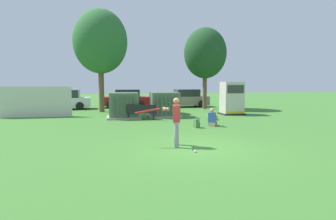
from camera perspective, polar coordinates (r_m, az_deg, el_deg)
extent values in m
plane|color=#3D752D|center=(10.10, 5.08, -7.55)|extent=(96.00, 96.00, 0.00)
cube|color=beige|center=(20.59, -25.26, 1.47)|extent=(4.80, 0.12, 2.00)
cube|color=#9E9B93|center=(18.39, -8.81, -1.43)|extent=(2.10, 1.70, 0.12)
cube|color=#567056|center=(18.31, -8.85, 1.08)|extent=(1.80, 1.40, 1.50)
cube|color=#495F49|center=(17.54, -10.82, 0.85)|extent=(0.06, 0.12, 1.27)
cube|color=#495F49|center=(17.54, -9.99, 0.87)|extent=(0.06, 0.12, 1.27)
cube|color=#495F49|center=(17.55, -9.16, 0.88)|extent=(0.06, 0.12, 1.27)
cube|color=#495F49|center=(17.56, -8.33, 0.90)|extent=(0.06, 0.12, 1.27)
cube|color=#495F49|center=(17.58, -7.50, 0.91)|extent=(0.06, 0.12, 1.27)
cube|color=#495F49|center=(17.60, -6.67, 0.93)|extent=(0.06, 0.12, 1.27)
cube|color=#9E9B93|center=(18.83, -0.68, -1.20)|extent=(2.10, 1.70, 0.12)
cube|color=#567056|center=(18.76, -0.68, 1.25)|extent=(1.80, 1.40, 1.50)
cube|color=#495F49|center=(17.90, -2.24, 1.04)|extent=(0.06, 0.12, 1.27)
cube|color=#495F49|center=(17.94, -1.44, 1.05)|extent=(0.06, 0.12, 1.27)
cube|color=#495F49|center=(17.99, -0.63, 1.07)|extent=(0.06, 0.12, 1.27)
cube|color=#495F49|center=(18.04, 0.16, 1.08)|extent=(0.06, 0.12, 1.27)
cube|color=#495F49|center=(18.09, 0.95, 1.09)|extent=(0.06, 0.12, 1.27)
cube|color=#495F49|center=(18.14, 1.74, 1.10)|extent=(0.06, 0.12, 1.27)
cube|color=#262626|center=(20.82, 12.52, -0.71)|extent=(1.60, 1.40, 0.10)
cube|color=beige|center=(20.73, 12.59, 2.45)|extent=(1.40, 1.20, 2.20)
cube|color=#383838|center=(20.14, 13.34, 4.07)|extent=(1.19, 0.04, 0.55)
cube|color=yellow|center=(20.24, 13.24, -0.48)|extent=(1.33, 0.04, 0.16)
cube|color=black|center=(17.62, -5.36, -0.42)|extent=(1.84, 0.74, 0.05)
cube|color=black|center=(17.42, -5.42, 0.31)|extent=(1.77, 0.38, 0.44)
cylinder|color=black|center=(17.87, -7.76, -1.13)|extent=(0.06, 0.06, 0.42)
cylinder|color=black|center=(17.73, -2.85, -1.14)|extent=(0.06, 0.06, 0.42)
cylinder|color=black|center=(17.59, -7.88, -1.24)|extent=(0.06, 0.06, 0.42)
cylinder|color=black|center=(17.45, -2.89, -1.25)|extent=(0.06, 0.06, 0.42)
cylinder|color=gray|center=(10.03, 1.71, -5.05)|extent=(0.16, 0.16, 0.88)
cylinder|color=gray|center=(10.51, 1.61, -4.56)|extent=(0.16, 0.16, 0.88)
cube|color=red|center=(10.16, 1.67, -0.69)|extent=(0.31, 0.44, 0.60)
sphere|color=#9E7051|center=(10.12, 1.68, 1.81)|extent=(0.23, 0.23, 0.23)
cylinder|color=#9E7051|center=(10.05, -0.45, 0.16)|extent=(0.35, 0.51, 0.09)
cylinder|color=#9E7051|center=(10.23, -0.45, 0.25)|extent=(0.17, 0.55, 0.09)
cylinder|color=red|center=(10.17, -4.28, -0.21)|extent=(0.85, 0.22, 0.21)
sphere|color=red|center=(10.14, -1.89, 0.20)|extent=(0.08, 0.08, 0.08)
sphere|color=white|center=(9.48, 5.42, -8.14)|extent=(0.09, 0.09, 0.09)
cube|color=tan|center=(15.02, 8.73, -2.86)|extent=(0.42, 0.39, 0.20)
cube|color=#3359B2|center=(14.97, 8.75, -1.49)|extent=(0.42, 0.39, 0.52)
sphere|color=tan|center=(14.93, 8.77, -0.01)|extent=(0.22, 0.22, 0.22)
cylinder|color=tan|center=(15.25, 8.59, -2.28)|extent=(0.36, 0.44, 0.13)
cylinder|color=tan|center=(15.46, 8.80, -2.15)|extent=(0.26, 0.31, 0.46)
cylinder|color=tan|center=(15.20, 9.32, -2.31)|extent=(0.36, 0.44, 0.13)
cylinder|color=tan|center=(15.41, 9.52, -2.19)|extent=(0.26, 0.31, 0.46)
cylinder|color=tan|center=(15.25, 8.12, -1.52)|extent=(0.30, 0.39, 0.32)
cylinder|color=tan|center=(15.14, 9.80, -1.60)|extent=(0.30, 0.39, 0.32)
cube|color=#4C723F|center=(14.49, 5.65, -2.65)|extent=(0.25, 0.35, 0.44)
cube|color=#3D5B33|center=(14.55, 6.11, -2.88)|extent=(0.09, 0.23, 0.22)
cylinder|color=brown|center=(22.52, -13.11, 3.81)|extent=(0.40, 0.40, 3.29)
ellipsoid|color=#2D6633|center=(22.71, -13.32, 13.14)|extent=(4.05, 4.05, 4.80)
cylinder|color=brown|center=(24.78, 7.32, 3.63)|extent=(0.36, 0.36, 2.91)
ellipsoid|color=#1E4723|center=(24.88, 7.41, 11.16)|extent=(3.59, 3.59, 4.26)
cube|color=silver|center=(25.71, -19.90, 1.45)|extent=(4.22, 1.76, 0.80)
cube|color=#262B33|center=(25.65, -19.62, 3.06)|extent=(2.12, 1.59, 0.64)
cylinder|color=black|center=(25.11, -23.08, 0.65)|extent=(0.64, 0.23, 0.64)
cylinder|color=black|center=(26.77, -22.39, 0.96)|extent=(0.64, 0.23, 0.64)
cylinder|color=black|center=(24.74, -17.15, 0.78)|extent=(0.64, 0.23, 0.64)
cylinder|color=black|center=(26.43, -16.83, 1.09)|extent=(0.64, 0.23, 0.64)
cube|color=maroon|center=(25.95, -8.25, 1.77)|extent=(4.39, 2.26, 0.80)
cube|color=#262B33|center=(25.90, -7.94, 3.36)|extent=(2.29, 1.83, 0.64)
cylinder|color=black|center=(25.28, -11.35, 1.02)|extent=(0.66, 0.31, 0.64)
cylinder|color=black|center=(26.96, -10.85, 1.31)|extent=(0.66, 0.31, 0.64)
cylinder|color=black|center=(25.05, -5.44, 1.06)|extent=(0.66, 0.31, 0.64)
cylinder|color=black|center=(26.74, -5.31, 1.35)|extent=(0.66, 0.31, 0.64)
cube|color=gray|center=(26.46, 3.44, 1.89)|extent=(4.29, 1.93, 0.80)
cube|color=#262B33|center=(26.47, 3.76, 3.45)|extent=(2.18, 1.68, 0.64)
cylinder|color=black|center=(25.29, 1.22, 1.13)|extent=(0.65, 0.26, 0.64)
cylinder|color=black|center=(26.93, 0.24, 1.41)|extent=(0.65, 0.26, 0.64)
cylinder|color=black|center=(26.12, 6.73, 1.24)|extent=(0.65, 0.26, 0.64)
cylinder|color=black|center=(27.70, 5.46, 1.50)|extent=(0.65, 0.26, 0.64)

